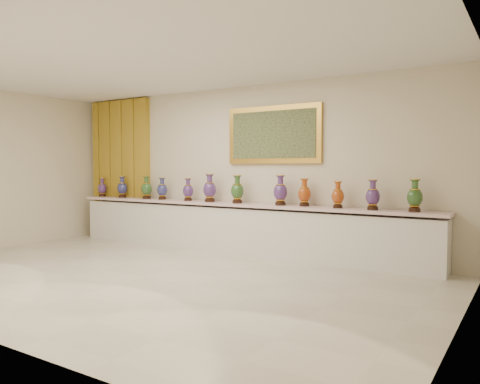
% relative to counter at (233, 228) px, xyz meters
% --- Properties ---
extents(ground, '(8.00, 8.00, 0.00)m').
position_rel_counter_xyz_m(ground, '(0.00, -2.27, -0.44)').
color(ground, beige).
rests_on(ground, ground).
extents(room, '(8.00, 8.00, 8.00)m').
position_rel_counter_xyz_m(room, '(-2.43, 0.17, 1.16)').
color(room, beige).
rests_on(room, ground).
extents(counter, '(7.28, 0.48, 0.90)m').
position_rel_counter_xyz_m(counter, '(0.00, 0.00, 0.00)').
color(counter, white).
rests_on(counter, ground).
extents(vase_0, '(0.23, 0.23, 0.41)m').
position_rel_counter_xyz_m(vase_0, '(-3.43, -0.00, 0.65)').
color(vase_0, black).
rests_on(vase_0, counter).
extents(vase_1, '(0.26, 0.26, 0.45)m').
position_rel_counter_xyz_m(vase_1, '(-2.79, -0.02, 0.67)').
color(vase_1, black).
rests_on(vase_1, counter).
extents(vase_2, '(0.23, 0.23, 0.47)m').
position_rel_counter_xyz_m(vase_2, '(-2.07, -0.05, 0.67)').
color(vase_2, black).
rests_on(vase_2, counter).
extents(vase_3, '(0.23, 0.23, 0.44)m').
position_rel_counter_xyz_m(vase_3, '(-1.67, -0.03, 0.66)').
color(vase_3, black).
rests_on(vase_3, counter).
extents(vase_4, '(0.24, 0.24, 0.43)m').
position_rel_counter_xyz_m(vase_4, '(-1.02, -0.03, 0.66)').
color(vase_4, black).
rests_on(vase_4, counter).
extents(vase_5, '(0.29, 0.29, 0.52)m').
position_rel_counter_xyz_m(vase_5, '(-0.50, -0.03, 0.70)').
color(vase_5, black).
rests_on(vase_5, counter).
extents(vase_6, '(0.25, 0.25, 0.50)m').
position_rel_counter_xyz_m(vase_6, '(0.11, -0.03, 0.69)').
color(vase_6, black).
rests_on(vase_6, counter).
extents(vase_7, '(0.26, 0.26, 0.51)m').
position_rel_counter_xyz_m(vase_7, '(0.97, -0.02, 0.69)').
color(vase_7, black).
rests_on(vase_7, counter).
extents(vase_8, '(0.23, 0.23, 0.46)m').
position_rel_counter_xyz_m(vase_8, '(1.39, 0.02, 0.67)').
color(vase_8, black).
rests_on(vase_8, counter).
extents(vase_9, '(0.26, 0.26, 0.42)m').
position_rel_counter_xyz_m(vase_9, '(1.98, -0.02, 0.65)').
color(vase_9, black).
rests_on(vase_9, counter).
extents(vase_10, '(0.23, 0.23, 0.46)m').
position_rel_counter_xyz_m(vase_10, '(2.53, -0.04, 0.67)').
color(vase_10, black).
rests_on(vase_10, counter).
extents(vase_11, '(0.26, 0.26, 0.47)m').
position_rel_counter_xyz_m(vase_11, '(3.13, -0.01, 0.68)').
color(vase_11, black).
rests_on(vase_11, counter).
extents(label_card, '(0.10, 0.06, 0.00)m').
position_rel_counter_xyz_m(label_card, '(-2.43, -0.14, 0.47)').
color(label_card, white).
rests_on(label_card, counter).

